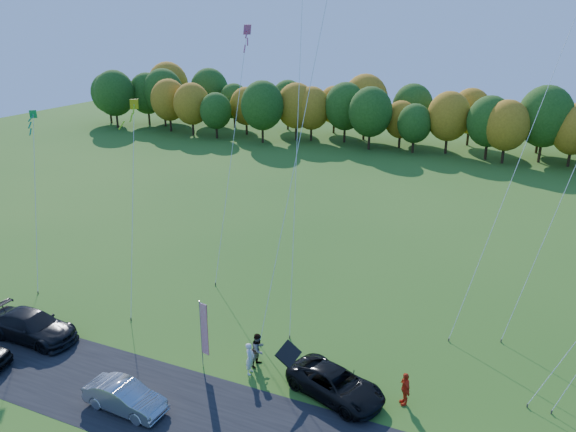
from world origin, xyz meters
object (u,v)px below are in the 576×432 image
at_px(silver_sedan, 125,397).
at_px(person_east, 405,388).
at_px(black_suv, 336,384).
at_px(feather_flag, 204,328).

distance_m(silver_sedan, person_east, 13.69).
xyz_separation_m(black_suv, silver_sedan, (-9.02, -5.13, -0.02)).
distance_m(black_suv, person_east, 3.40).
height_order(silver_sedan, person_east, person_east).
xyz_separation_m(black_suv, feather_flag, (-7.28, -0.63, 1.76)).
bearing_deg(silver_sedan, person_east, -61.69).
bearing_deg(feather_flag, person_east, 7.95).
bearing_deg(silver_sedan, black_suv, -57.97).
relative_size(silver_sedan, feather_flag, 1.05).
bearing_deg(person_east, feather_flag, -114.44).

